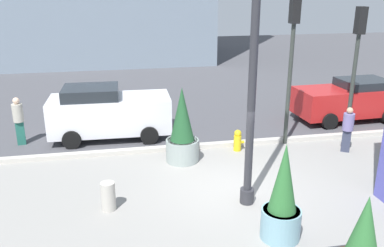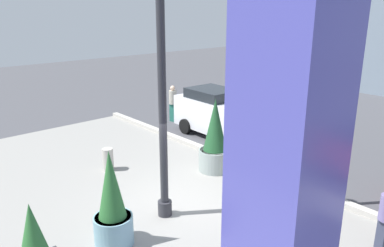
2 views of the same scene
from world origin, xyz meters
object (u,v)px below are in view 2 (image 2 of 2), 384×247
object	(u,v)px
art_pillar_blue	(286,156)
car_intersection	(222,114)
traffic_light_corner	(350,82)
concrete_bollard	(108,159)
potted_plant_near_right	(215,141)
pedestrian_crossing	(173,102)
lamp_post	(162,68)
fire_hydrant	(273,175)
potted_plant_near_left	(112,207)

from	to	relation	value
art_pillar_blue	car_intersection	world-z (taller)	art_pillar_blue
traffic_light_corner	concrete_bollard	bearing A→B (deg)	-151.01
art_pillar_blue	potted_plant_near_right	size ratio (longest dim) A/B	2.57
concrete_bollard	pedestrian_crossing	xyz separation A→B (m)	(-3.01, 5.15, 0.58)
lamp_post	traffic_light_corner	bearing A→B (deg)	54.73
fire_hydrant	pedestrian_crossing	size ratio (longest dim) A/B	0.44
potted_plant_near_left	pedestrian_crossing	world-z (taller)	potted_plant_near_left
art_pillar_blue	lamp_post	bearing A→B (deg)	167.58
fire_hydrant	traffic_light_corner	xyz separation A→B (m)	(1.85, 0.32, 3.02)
potted_plant_near_left	car_intersection	size ratio (longest dim) A/B	0.52
art_pillar_blue	car_intersection	xyz separation A→B (m)	(-7.55, 6.50, -2.14)
potted_plant_near_left	traffic_light_corner	world-z (taller)	traffic_light_corner
lamp_post	fire_hydrant	world-z (taller)	lamp_post
car_intersection	lamp_post	bearing A→B (deg)	-58.41
potted_plant_near_left	fire_hydrant	world-z (taller)	potted_plant_near_left
traffic_light_corner	car_intersection	size ratio (longest dim) A/B	1.17
potted_plant_near_right	potted_plant_near_left	size ratio (longest dim) A/B	1.07
art_pillar_blue	pedestrian_crossing	size ratio (longest dim) A/B	3.64
pedestrian_crossing	concrete_bollard	bearing A→B (deg)	-59.70
potted_plant_near_right	concrete_bollard	bearing A→B (deg)	-131.64
fire_hydrant	car_intersection	xyz separation A→B (m)	(-4.25, 2.16, 0.60)
fire_hydrant	car_intersection	size ratio (longest dim) A/B	0.17
potted_plant_near_left	car_intersection	distance (m)	8.10
lamp_post	pedestrian_crossing	bearing A→B (deg)	139.90
fire_hydrant	art_pillar_blue	bearing A→B (deg)	-52.74
art_pillar_blue	concrete_bollard	xyz separation A→B (m)	(-7.62, 1.25, -2.74)
fire_hydrant	car_intersection	distance (m)	4.80
fire_hydrant	traffic_light_corner	distance (m)	3.56
art_pillar_blue	potted_plant_near_right	bearing A→B (deg)	143.82
lamp_post	car_intersection	xyz separation A→B (m)	(-3.44, 5.60, -2.84)
fire_hydrant	concrete_bollard	bearing A→B (deg)	-144.30
lamp_post	traffic_light_corner	size ratio (longest dim) A/B	1.54
fire_hydrant	pedestrian_crossing	bearing A→B (deg)	164.38
potted_plant_near_right	traffic_light_corner	xyz separation A→B (m)	(3.84, 0.80, 2.36)
lamp_post	potted_plant_near_left	bearing A→B (deg)	-81.75
traffic_light_corner	car_intersection	world-z (taller)	traffic_light_corner
potted_plant_near_left	pedestrian_crossing	bearing A→B (deg)	133.52
potted_plant_near_right	fire_hydrant	distance (m)	2.14
potted_plant_near_left	concrete_bollard	bearing A→B (deg)	152.33
potted_plant_near_left	traffic_light_corner	bearing A→B (deg)	65.76
potted_plant_near_left	concrete_bollard	size ratio (longest dim) A/B	3.02
art_pillar_blue	potted_plant_near_left	size ratio (longest dim) A/B	2.75
lamp_post	potted_plant_near_right	world-z (taller)	lamp_post
fire_hydrant	pedestrian_crossing	xyz separation A→B (m)	(-7.32, 2.05, 0.58)
art_pillar_blue	traffic_light_corner	world-z (taller)	art_pillar_blue
lamp_post	concrete_bollard	distance (m)	4.93
lamp_post	fire_hydrant	distance (m)	4.94
concrete_bollard	potted_plant_near_right	bearing A→B (deg)	48.36
traffic_light_corner	pedestrian_crossing	xyz separation A→B (m)	(-9.18, 1.73, -2.44)
traffic_light_corner	car_intersection	bearing A→B (deg)	163.23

